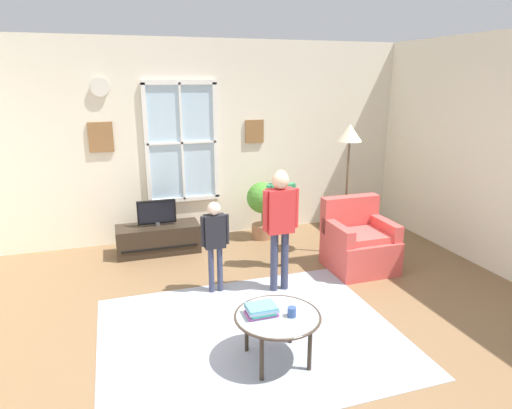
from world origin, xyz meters
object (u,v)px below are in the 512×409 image
Objects in this scene: cup at (292,312)px; potted_plant_by_window at (262,204)px; tv_stand at (158,239)px; coffee_table at (277,318)px; armchair at (358,243)px; floor_lamp at (349,146)px; television at (157,212)px; person_black_shirt at (215,237)px; person_green_shirt at (280,207)px; remote_near_books at (273,308)px; person_red_shirt at (280,218)px; book_stack at (261,310)px.

cup is 3.05m from potted_plant_by_window.
coffee_table is (0.69, -2.79, 0.20)m from tv_stand.
floor_lamp reaches higher than armchair.
television is 0.49× the size of person_black_shirt.
armchair is 10.47× the size of cup.
floor_lamp reaches higher than tv_stand.
person_green_shirt is (0.92, 0.42, 0.13)m from person_black_shirt.
remote_near_books is at bearing 121.73° from cup.
cup reaches higher than tv_stand.
armchair is 1.02× the size of potted_plant_by_window.
floor_lamp is (0.08, 0.51, 1.14)m from armchair.
book_stack is at bearing -117.36° from person_red_shirt.
person_green_shirt is 0.72× the size of floor_lamp.
person_red_shirt is 0.64m from person_green_shirt.
book_stack is 0.25× the size of person_black_shirt.
potted_plant_by_window is (1.54, 0.11, 0.34)m from tv_stand.
cup is 0.05× the size of floor_lamp.
person_black_shirt is 1.83m from potted_plant_by_window.
book_stack is 2.86m from floor_lamp.
armchair is 2.18m from cup.
coffee_table is (-1.64, -1.49, 0.07)m from armchair.
person_green_shirt reaches higher than potted_plant_by_window.
armchair reaches higher than potted_plant_by_window.
person_red_shirt is at bearing -14.38° from person_black_shirt.
person_black_shirt is at bearing 165.62° from person_red_shirt.
book_stack is 1.83× the size of remote_near_books.
armchair is 1.63m from potted_plant_by_window.
person_green_shirt reaches higher than person_black_shirt.
book_stack is at bearing -115.40° from person_green_shirt.
television is at bearing 105.56° from cup.
cup is at bearing -134.87° from armchair.
person_red_shirt is (1.17, -1.56, 0.66)m from tv_stand.
floor_lamp is (1.92, 0.59, 0.81)m from person_black_shirt.
television is 2.77m from remote_near_books.
floor_lamp is at bearing 31.89° from person_red_shirt.
potted_plant_by_window is at bearing 119.30° from armchair.
person_red_shirt is at bearing 73.41° from cup.
television is 2.68m from armchair.
book_stack is at bearing -108.85° from potted_plant_by_window.
armchair is 1.20× the size of coffee_table.
remote_near_books reaches higher than coffee_table.
potted_plant_by_window is at bearing 77.75° from person_red_shirt.
person_black_shirt is 0.60× the size of floor_lamp.
television is 1.47m from person_black_shirt.
tv_stand is at bearing 104.42° from remote_near_books.
coffee_table is 8.74× the size of cup.
tv_stand is 4.31× the size of book_stack.
person_black_shirt is at bearing -162.93° from floor_lamp.
coffee_table is 0.70× the size of person_black_shirt.
floor_lamp reaches higher than person_green_shirt.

